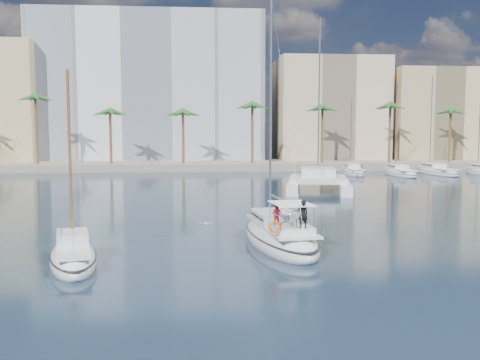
{
  "coord_description": "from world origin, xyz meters",
  "views": [
    {
      "loc": [
        -3.45,
        -30.97,
        6.84
      ],
      "look_at": [
        -0.77,
        1.5,
        3.72
      ],
      "focal_mm": 40.0,
      "sensor_mm": 36.0,
      "label": 1
    }
  ],
  "objects": [
    {
      "name": "moored_yacht_b",
      "position": [
        26.5,
        45.0,
        0.0
      ],
      "size": [
        3.32,
        10.83,
        13.72
      ],
      "primitive_type": null,
      "rotation": [
        0.0,
        0.0,
        -0.02
      ],
      "color": "silver",
      "rests_on": "ground"
    },
    {
      "name": "moored_yacht_c",
      "position": [
        33.0,
        47.0,
        0.0
      ],
      "size": [
        3.98,
        12.33,
        15.54
      ],
      "primitive_type": null,
      "rotation": [
        0.0,
        0.0,
        0.03
      ],
      "color": "silver",
      "rests_on": "ground"
    },
    {
      "name": "ground",
      "position": [
        0.0,
        0.0,
        0.0
      ],
      "size": [
        160.0,
        160.0,
        0.0
      ],
      "primitive_type": "plane",
      "color": "black",
      "rests_on": "ground"
    },
    {
      "name": "building_beige",
      "position": [
        22.0,
        70.0,
        10.0
      ],
      "size": [
        20.0,
        14.0,
        20.0
      ],
      "primitive_type": "cube",
      "color": "#C8AE8F",
      "rests_on": "ground"
    },
    {
      "name": "main_sloop",
      "position": [
        1.46,
        -0.04,
        0.5
      ],
      "size": [
        4.65,
        11.04,
        15.91
      ],
      "rotation": [
        0.0,
        0.0,
        0.12
      ],
      "color": "silver",
      "rests_on": "ground"
    },
    {
      "name": "catamaran",
      "position": [
        10.21,
        27.7,
        1.18
      ],
      "size": [
        9.33,
        14.48,
        19.33
      ],
      "rotation": [
        0.0,
        0.0,
        -0.21
      ],
      "color": "silver",
      "rests_on": "ground"
    },
    {
      "name": "quay",
      "position": [
        0.0,
        61.0,
        0.6
      ],
      "size": [
        120.0,
        14.0,
        1.2
      ],
      "primitive_type": "cube",
      "color": "gray",
      "rests_on": "ground"
    },
    {
      "name": "palm_left",
      "position": [
        -34.0,
        57.0,
        10.28
      ],
      "size": [
        3.6,
        3.6,
        12.3
      ],
      "color": "brown",
      "rests_on": "ground"
    },
    {
      "name": "seagull",
      "position": [
        -2.87,
        2.29,
        0.92
      ],
      "size": [
        0.94,
        0.4,
        0.17
      ],
      "color": "silver",
      "rests_on": "ground"
    },
    {
      "name": "palm_right",
      "position": [
        34.0,
        57.0,
        10.28
      ],
      "size": [
        3.6,
        3.6,
        12.3
      ],
      "color": "brown",
      "rests_on": "ground"
    },
    {
      "name": "small_sloop",
      "position": [
        -9.71,
        -3.74,
        0.4
      ],
      "size": [
        3.94,
        7.64,
        10.5
      ],
      "rotation": [
        0.0,
        0.0,
        0.24
      ],
      "color": "silver",
      "rests_on": "ground"
    },
    {
      "name": "building_modern",
      "position": [
        -12.0,
        73.0,
        14.0
      ],
      "size": [
        42.0,
        16.0,
        28.0
      ],
      "primitive_type": "cube",
      "color": "silver",
      "rests_on": "ground"
    },
    {
      "name": "building_tan_right",
      "position": [
        42.0,
        68.0,
        9.0
      ],
      "size": [
        18.0,
        12.0,
        18.0
      ],
      "primitive_type": "cube",
      "color": "tan",
      "rests_on": "ground"
    },
    {
      "name": "moored_yacht_a",
      "position": [
        20.0,
        47.0,
        0.0
      ],
      "size": [
        3.37,
        9.52,
        11.9
      ],
      "primitive_type": null,
      "rotation": [
        0.0,
        0.0,
        -0.07
      ],
      "color": "silver",
      "rests_on": "ground"
    },
    {
      "name": "palm_centre",
      "position": [
        0.0,
        57.0,
        10.28
      ],
      "size": [
        3.6,
        3.6,
        12.3
      ],
      "color": "brown",
      "rests_on": "ground"
    }
  ]
}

